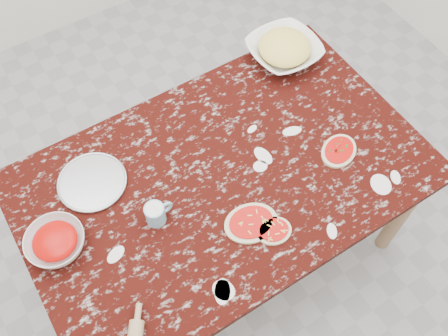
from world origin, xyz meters
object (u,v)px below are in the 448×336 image
Objects in this scene: pizza_tray at (92,182)px; sauce_bowl at (56,242)px; worktable at (224,185)px; cheese_bowl at (284,51)px; flour_mug at (156,213)px.

sauce_bowl reaches higher than pizza_tray.
worktable is 5.05× the size of cheese_bowl.
worktable is at bearing 5.38° from flour_mug.
flour_mug reaches higher than pizza_tray.
sauce_bowl is at bearing -140.45° from pizza_tray.
cheese_bowl is (1.24, 0.33, 0.01)m from sauce_bowl.
worktable is 6.01× the size of pizza_tray.
worktable is 0.70m from cheese_bowl.
flour_mug is (-0.32, -0.03, 0.13)m from worktable.
pizza_tray reaches higher than worktable.
flour_mug is at bearing -174.62° from worktable.
cheese_bowl reaches higher than pizza_tray.
worktable is 0.69m from sauce_bowl.
flour_mug is (-0.89, -0.42, 0.01)m from cheese_bowl.
flour_mug is at bearing -62.44° from pizza_tray.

